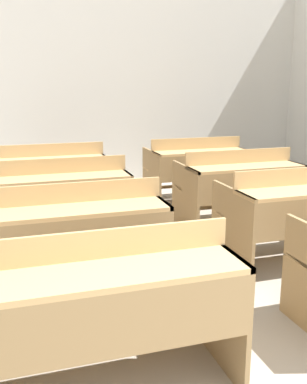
{
  "coord_description": "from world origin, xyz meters",
  "views": [
    {
      "loc": [
        -1.5,
        -0.43,
        1.53
      ],
      "look_at": [
        -0.52,
        2.66,
        0.74
      ],
      "focal_mm": 42.0,
      "sensor_mm": 36.0,
      "label": 1
    }
  ],
  "objects_px": {
    "bench_front_left": "(112,301)",
    "bench_third_right": "(239,184)",
    "bench_third_left": "(64,197)",
    "bench_second_right": "(298,211)",
    "bench_back_left": "(52,175)",
    "bench_back_right": "(196,167)",
    "bench_second_left": "(79,233)"
  },
  "relations": [
    {
      "from": "bench_third_right",
      "to": "bench_back_left",
      "type": "bearing_deg",
      "value": 149.71
    },
    {
      "from": "bench_third_left",
      "to": "bench_third_right",
      "type": "xyz_separation_m",
      "value": [
        1.87,
        -0.02,
        0.0
      ]
    },
    {
      "from": "bench_second_left",
      "to": "bench_third_right",
      "type": "bearing_deg",
      "value": 30.11
    },
    {
      "from": "bench_second_left",
      "to": "bench_back_right",
      "type": "distance_m",
      "value": 2.88
    },
    {
      "from": "bench_second_right",
      "to": "bench_third_left",
      "type": "height_order",
      "value": "same"
    },
    {
      "from": "bench_third_right",
      "to": "bench_back_left",
      "type": "height_order",
      "value": "same"
    },
    {
      "from": "bench_third_right",
      "to": "bench_front_left",
      "type": "bearing_deg",
      "value": -130.56
    },
    {
      "from": "bench_second_left",
      "to": "bench_back_left",
      "type": "xyz_separation_m",
      "value": [
        0.01,
        2.18,
        0.0
      ]
    },
    {
      "from": "bench_third_left",
      "to": "bench_second_left",
      "type": "bearing_deg",
      "value": -90.69
    },
    {
      "from": "bench_second_right",
      "to": "bench_front_left",
      "type": "bearing_deg",
      "value": -149.29
    },
    {
      "from": "bench_third_left",
      "to": "bench_back_left",
      "type": "xyz_separation_m",
      "value": [
        -0.01,
        1.07,
        0.0
      ]
    },
    {
      "from": "bench_front_left",
      "to": "bench_second_left",
      "type": "distance_m",
      "value": 1.1
    },
    {
      "from": "bench_third_right",
      "to": "bench_second_left",
      "type": "bearing_deg",
      "value": -149.89
    },
    {
      "from": "bench_back_left",
      "to": "bench_third_right",
      "type": "bearing_deg",
      "value": -30.29
    },
    {
      "from": "bench_front_left",
      "to": "bench_second_right",
      "type": "xyz_separation_m",
      "value": [
        1.86,
        1.11,
        0.0
      ]
    },
    {
      "from": "bench_front_left",
      "to": "bench_third_right",
      "type": "bearing_deg",
      "value": 49.44
    },
    {
      "from": "bench_second_right",
      "to": "bench_back_right",
      "type": "bearing_deg",
      "value": 90.23
    },
    {
      "from": "bench_back_left",
      "to": "bench_front_left",
      "type": "bearing_deg",
      "value": -90.04
    },
    {
      "from": "bench_second_left",
      "to": "bench_third_right",
      "type": "xyz_separation_m",
      "value": [
        1.88,
        1.09,
        0.0
      ]
    },
    {
      "from": "bench_front_left",
      "to": "bench_third_left",
      "type": "bearing_deg",
      "value": 89.73
    },
    {
      "from": "bench_second_right",
      "to": "bench_back_left",
      "type": "height_order",
      "value": "same"
    },
    {
      "from": "bench_third_left",
      "to": "bench_back_right",
      "type": "relative_size",
      "value": 1.0
    },
    {
      "from": "bench_second_right",
      "to": "bench_third_left",
      "type": "bearing_deg",
      "value": 149.08
    },
    {
      "from": "bench_front_left",
      "to": "bench_second_left",
      "type": "height_order",
      "value": "same"
    },
    {
      "from": "bench_front_left",
      "to": "bench_second_right",
      "type": "bearing_deg",
      "value": 30.71
    },
    {
      "from": "bench_back_left",
      "to": "bench_second_right",
      "type": "bearing_deg",
      "value": -49.52
    },
    {
      "from": "bench_second_left",
      "to": "bench_back_right",
      "type": "height_order",
      "value": "same"
    },
    {
      "from": "bench_second_left",
      "to": "bench_back_left",
      "type": "bearing_deg",
      "value": 89.85
    },
    {
      "from": "bench_front_left",
      "to": "bench_third_right",
      "type": "distance_m",
      "value": 2.88
    },
    {
      "from": "bench_second_left",
      "to": "bench_back_left",
      "type": "distance_m",
      "value": 2.18
    },
    {
      "from": "bench_back_left",
      "to": "bench_back_right",
      "type": "height_order",
      "value": "same"
    },
    {
      "from": "bench_third_left",
      "to": "bench_back_right",
      "type": "height_order",
      "value": "same"
    }
  ]
}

